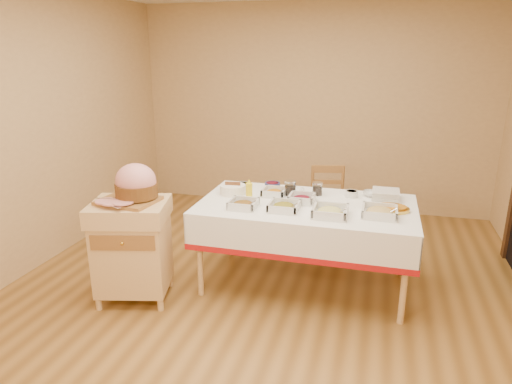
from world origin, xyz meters
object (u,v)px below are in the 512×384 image
at_px(butcher_cart, 132,245).
at_px(bread_basket, 233,189).
at_px(dining_table, 306,221).
at_px(dining_chair, 328,205).
at_px(plate_stack, 386,195).
at_px(ham_on_board, 135,186).
at_px(preserve_jar_left, 290,189).
at_px(mustard_bottle, 249,190).
at_px(brass_platter, 390,208).
at_px(preserve_jar_right, 317,189).

distance_m(butcher_cart, bread_basket, 1.01).
distance_m(dining_table, dining_chair, 0.99).
xyz_separation_m(dining_table, plate_stack, (0.65, 0.30, 0.20)).
distance_m(ham_on_board, bread_basket, 0.91).
xyz_separation_m(preserve_jar_left, mustard_bottle, (-0.32, -0.21, 0.02)).
bearing_deg(dining_chair, brass_platter, -57.74).
bearing_deg(plate_stack, preserve_jar_left, -173.38).
height_order(bread_basket, plate_stack, bread_basket).
distance_m(butcher_cart, plate_stack, 2.20).
xyz_separation_m(butcher_cart, bread_basket, (0.64, 0.71, 0.32)).
bearing_deg(dining_chair, plate_stack, -49.89).
xyz_separation_m(preserve_jar_right, brass_platter, (0.64, -0.26, -0.03)).
bearing_deg(preserve_jar_right, dining_chair, 87.55).
height_order(dining_chair, brass_platter, dining_chair).
bearing_deg(dining_table, mustard_bottle, -178.82).
relative_size(dining_chair, preserve_jar_right, 7.19).
xyz_separation_m(dining_table, mustard_bottle, (-0.51, -0.01, 0.24)).
height_order(butcher_cart, plate_stack, butcher_cart).
bearing_deg(preserve_jar_right, ham_on_board, -147.74).
bearing_deg(bread_basket, preserve_jar_right, 12.98).
xyz_separation_m(preserve_jar_right, bread_basket, (-0.75, -0.17, -0.01)).
bearing_deg(brass_platter, preserve_jar_right, 157.50).
bearing_deg(plate_stack, mustard_bottle, -165.00).
xyz_separation_m(bread_basket, plate_stack, (1.34, 0.20, -0.00)).
bearing_deg(dining_chair, butcher_cart, -131.89).
bearing_deg(ham_on_board, brass_platter, 16.42).
relative_size(bread_basket, plate_stack, 1.01).
bearing_deg(mustard_bottle, dining_table, 1.18).
height_order(dining_chair, preserve_jar_right, preserve_jar_right).
height_order(dining_table, plate_stack, plate_stack).
xyz_separation_m(preserve_jar_right, plate_stack, (0.59, 0.03, -0.01)).
height_order(dining_table, preserve_jar_left, preserve_jar_left).
height_order(dining_chair, bread_basket, bread_basket).
distance_m(butcher_cart, dining_chair, 2.12).
xyz_separation_m(mustard_bottle, plate_stack, (1.15, 0.31, -0.04)).
relative_size(dining_chair, ham_on_board, 1.80).
height_order(butcher_cart, mustard_bottle, mustard_bottle).
distance_m(bread_basket, brass_platter, 1.38).
distance_m(ham_on_board, preserve_jar_left, 1.36).
xyz_separation_m(butcher_cart, ham_on_board, (0.05, 0.04, 0.50)).
distance_m(dining_table, butcher_cart, 1.47).
xyz_separation_m(butcher_cart, mustard_bottle, (0.83, 0.60, 0.36)).
bearing_deg(butcher_cart, dining_chair, 48.11).
height_order(butcher_cart, preserve_jar_right, preserve_jar_right).
relative_size(mustard_bottle, brass_platter, 0.60).
distance_m(mustard_bottle, brass_platter, 1.20).
relative_size(dining_chair, bread_basket, 3.62).
relative_size(bread_basket, brass_platter, 0.77).
bearing_deg(plate_stack, butcher_cart, -155.37).
bearing_deg(bread_basket, ham_on_board, -131.38).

